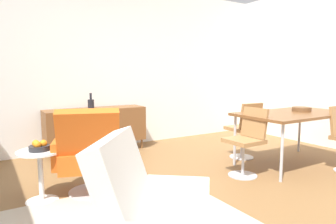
{
  "coord_description": "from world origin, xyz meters",
  "views": [
    {
      "loc": [
        -1.93,
        -2.45,
        1.28
      ],
      "look_at": [
        -0.13,
        0.48,
        0.84
      ],
      "focal_mm": 32.33,
      "sensor_mm": 36.0,
      "label": 1
    }
  ],
  "objects_px": {
    "vase_cobalt": "(91,103)",
    "armchair_black_shell": "(152,219)",
    "wooden_bowl_on_table": "(302,109)",
    "dining_chair_back_left": "(245,128)",
    "fruit_bowl": "(39,147)",
    "dining_chair_near_window": "(247,139)",
    "lounge_chair_red": "(90,152)",
    "dining_table": "(293,116)",
    "sideboard": "(96,125)",
    "side_table_round": "(41,170)"
  },
  "relations": [
    {
      "from": "sideboard",
      "to": "dining_chair_near_window",
      "type": "relative_size",
      "value": 1.87
    },
    {
      "from": "wooden_bowl_on_table",
      "to": "lounge_chair_red",
      "type": "distance_m",
      "value": 3.01
    },
    {
      "from": "dining_chair_back_left",
      "to": "wooden_bowl_on_table",
      "type": "bearing_deg",
      "value": -43.55
    },
    {
      "from": "dining_chair_near_window",
      "to": "side_table_round",
      "type": "relative_size",
      "value": 1.65
    },
    {
      "from": "sideboard",
      "to": "vase_cobalt",
      "type": "xyz_separation_m",
      "value": [
        -0.07,
        0.0,
        0.36
      ]
    },
    {
      "from": "vase_cobalt",
      "to": "side_table_round",
      "type": "distance_m",
      "value": 1.95
    },
    {
      "from": "sideboard",
      "to": "wooden_bowl_on_table",
      "type": "bearing_deg",
      "value": -41.52
    },
    {
      "from": "lounge_chair_red",
      "to": "side_table_round",
      "type": "bearing_deg",
      "value": 166.89
    },
    {
      "from": "wooden_bowl_on_table",
      "to": "side_table_round",
      "type": "distance_m",
      "value": 3.51
    },
    {
      "from": "sideboard",
      "to": "dining_chair_back_left",
      "type": "xyz_separation_m",
      "value": [
        1.79,
        -1.55,
        0.03
      ]
    },
    {
      "from": "dining_table",
      "to": "fruit_bowl",
      "type": "distance_m",
      "value": 3.28
    },
    {
      "from": "dining_chair_near_window",
      "to": "lounge_chair_red",
      "type": "xyz_separation_m",
      "value": [
        -1.87,
        0.41,
        -0.0
      ]
    },
    {
      "from": "wooden_bowl_on_table",
      "to": "dining_table",
      "type": "bearing_deg",
      "value": -173.75
    },
    {
      "from": "wooden_bowl_on_table",
      "to": "dining_chair_back_left",
      "type": "relative_size",
      "value": 0.3
    },
    {
      "from": "lounge_chair_red",
      "to": "fruit_bowl",
      "type": "relative_size",
      "value": 4.73
    },
    {
      "from": "lounge_chair_red",
      "to": "side_table_round",
      "type": "xyz_separation_m",
      "value": [
        -0.47,
        0.11,
        -0.15
      ]
    },
    {
      "from": "dining_chair_near_window",
      "to": "armchair_black_shell",
      "type": "distance_m",
      "value": 2.36
    },
    {
      "from": "sideboard",
      "to": "dining_chair_back_left",
      "type": "bearing_deg",
      "value": -40.86
    },
    {
      "from": "side_table_round",
      "to": "fruit_bowl",
      "type": "xyz_separation_m",
      "value": [
        -0.0,
        -0.0,
        0.24
      ]
    },
    {
      "from": "side_table_round",
      "to": "fruit_bowl",
      "type": "relative_size",
      "value": 2.6
    },
    {
      "from": "wooden_bowl_on_table",
      "to": "dining_chair_near_window",
      "type": "distance_m",
      "value": 1.14
    },
    {
      "from": "lounge_chair_red",
      "to": "dining_table",
      "type": "bearing_deg",
      "value": -8.47
    },
    {
      "from": "vase_cobalt",
      "to": "dining_table",
      "type": "height_order",
      "value": "vase_cobalt"
    },
    {
      "from": "dining_chair_near_window",
      "to": "lounge_chair_red",
      "type": "height_order",
      "value": "lounge_chair_red"
    },
    {
      "from": "vase_cobalt",
      "to": "dining_chair_back_left",
      "type": "xyz_separation_m",
      "value": [
        1.86,
        -1.55,
        -0.33
      ]
    },
    {
      "from": "sideboard",
      "to": "dining_chair_back_left",
      "type": "height_order",
      "value": "dining_chair_back_left"
    },
    {
      "from": "vase_cobalt",
      "to": "lounge_chair_red",
      "type": "height_order",
      "value": "vase_cobalt"
    },
    {
      "from": "wooden_bowl_on_table",
      "to": "side_table_round",
      "type": "bearing_deg",
      "value": 171.77
    },
    {
      "from": "wooden_bowl_on_table",
      "to": "dining_chair_near_window",
      "type": "xyz_separation_m",
      "value": [
        -1.1,
        -0.02,
        -0.3
      ]
    },
    {
      "from": "vase_cobalt",
      "to": "armchair_black_shell",
      "type": "distance_m",
      "value": 3.42
    },
    {
      "from": "wooden_bowl_on_table",
      "to": "dining_chair_back_left",
      "type": "bearing_deg",
      "value": 136.45
    },
    {
      "from": "wooden_bowl_on_table",
      "to": "fruit_bowl",
      "type": "bearing_deg",
      "value": 171.8
    },
    {
      "from": "armchair_black_shell",
      "to": "fruit_bowl",
      "type": "height_order",
      "value": "armchair_black_shell"
    },
    {
      "from": "dining_chair_back_left",
      "to": "dining_chair_near_window",
      "type": "bearing_deg",
      "value": -133.8
    },
    {
      "from": "lounge_chair_red",
      "to": "armchair_black_shell",
      "type": "xyz_separation_m",
      "value": [
        -0.15,
        -1.64,
        0.0
      ]
    },
    {
      "from": "dining_table",
      "to": "armchair_black_shell",
      "type": "distance_m",
      "value": 3.16
    },
    {
      "from": "lounge_chair_red",
      "to": "dining_chair_back_left",
      "type": "bearing_deg",
      "value": 3.51
    },
    {
      "from": "armchair_black_shell",
      "to": "dining_chair_back_left",
      "type": "bearing_deg",
      "value": 34.95
    },
    {
      "from": "armchair_black_shell",
      "to": "side_table_round",
      "type": "relative_size",
      "value": 1.82
    },
    {
      "from": "dining_chair_back_left",
      "to": "fruit_bowl",
      "type": "xyz_separation_m",
      "value": [
        -2.88,
        -0.04,
        0.09
      ]
    },
    {
      "from": "vase_cobalt",
      "to": "wooden_bowl_on_table",
      "type": "xyz_separation_m",
      "value": [
        2.42,
        -2.08,
        -0.03
      ]
    },
    {
      "from": "dining_table",
      "to": "dining_chair_near_window",
      "type": "distance_m",
      "value": 0.92
    },
    {
      "from": "vase_cobalt",
      "to": "dining_chair_back_left",
      "type": "relative_size",
      "value": 0.29
    },
    {
      "from": "dining_chair_near_window",
      "to": "vase_cobalt",
      "type": "bearing_deg",
      "value": 122.15
    },
    {
      "from": "vase_cobalt",
      "to": "sideboard",
      "type": "bearing_deg",
      "value": -1.51
    },
    {
      "from": "dining_chair_near_window",
      "to": "dining_table",
      "type": "bearing_deg",
      "value": -0.06
    },
    {
      "from": "vase_cobalt",
      "to": "armchair_black_shell",
      "type": "height_order",
      "value": "vase_cobalt"
    },
    {
      "from": "sideboard",
      "to": "dining_table",
      "type": "bearing_deg",
      "value": -44.51
    },
    {
      "from": "side_table_round",
      "to": "dining_table",
      "type": "bearing_deg",
      "value": -9.15
    },
    {
      "from": "armchair_black_shell",
      "to": "side_table_round",
      "type": "bearing_deg",
      "value": 100.56
    }
  ]
}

